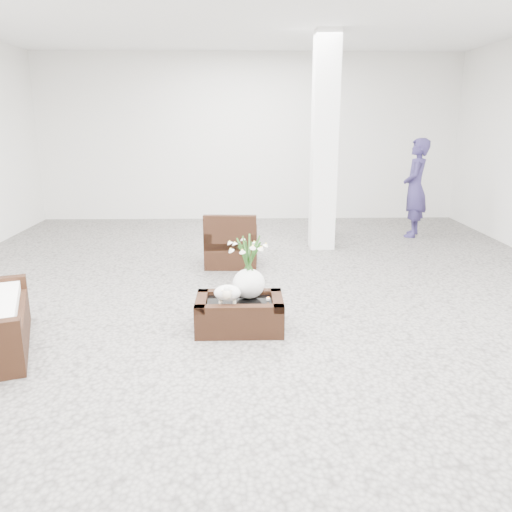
{
  "coord_description": "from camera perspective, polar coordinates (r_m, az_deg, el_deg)",
  "views": [
    {
      "loc": [
        -0.15,
        -5.81,
        2.14
      ],
      "look_at": [
        0.0,
        -0.1,
        0.62
      ],
      "focal_mm": 36.17,
      "sensor_mm": 36.0,
      "label": 1
    }
  ],
  "objects": [
    {
      "name": "column",
      "position": [
        8.72,
        7.56,
        12.21
      ],
      "size": [
        0.4,
        0.4,
        3.5
      ],
      "primitive_type": "cube",
      "color": "white",
      "rests_on": "ground"
    },
    {
      "name": "shopper",
      "position": [
        10.06,
        17.2,
        7.2
      ],
      "size": [
        0.65,
        0.78,
        1.81
      ],
      "primitive_type": "imported",
      "rotation": [
        0.0,
        0.0,
        -1.96
      ],
      "color": "navy",
      "rests_on": "ground"
    },
    {
      "name": "coffee_table",
      "position": [
        5.42,
        -1.84,
        -6.54
      ],
      "size": [
        0.9,
        0.6,
        0.31
      ],
      "primitive_type": "cube",
      "color": "#351C0F",
      "rests_on": "ground"
    },
    {
      "name": "topiary",
      "position": [
        9.64,
        7.25,
        6.32
      ],
      "size": [
        0.38,
        0.38,
        1.44
      ],
      "primitive_type": null,
      "color": "#254717",
      "rests_on": "ground"
    },
    {
      "name": "ground",
      "position": [
        6.19,
        -0.03,
        -5.32
      ],
      "size": [
        11.0,
        11.0,
        0.0
      ],
      "primitive_type": "plane",
      "color": "gray",
      "rests_on": "ground"
    },
    {
      "name": "tealight",
      "position": [
        5.39,
        1.35,
        -4.74
      ],
      "size": [
        0.04,
        0.04,
        0.03
      ],
      "primitive_type": "cylinder",
      "color": "white",
      "rests_on": "coffee_table"
    },
    {
      "name": "sheep_figurine",
      "position": [
        5.24,
        -3.18,
        -4.29
      ],
      "size": [
        0.28,
        0.23,
        0.21
      ],
      "primitive_type": "ellipsoid",
      "color": "white",
      "rests_on": "coffee_table"
    },
    {
      "name": "planter_narcissus",
      "position": [
        5.34,
        -0.81,
        -0.58
      ],
      "size": [
        0.44,
        0.44,
        0.8
      ],
      "primitive_type": null,
      "color": "white",
      "rests_on": "coffee_table"
    },
    {
      "name": "armchair",
      "position": [
        7.75,
        -2.73,
        1.96
      ],
      "size": [
        0.79,
        0.77,
        0.81
      ],
      "primitive_type": "cube",
      "rotation": [
        0.0,
        0.0,
        3.09
      ],
      "color": "#351C0F",
      "rests_on": "ground"
    }
  ]
}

